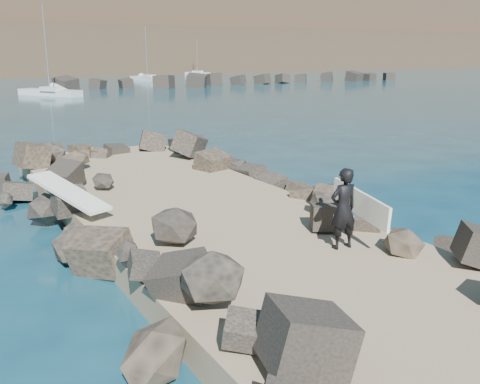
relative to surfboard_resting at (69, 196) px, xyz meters
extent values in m
plane|color=#0F384C|center=(3.05, -2.30, -1.04)|extent=(800.00, 800.00, 0.00)
cube|color=#8C7759|center=(3.05, -4.30, -0.74)|extent=(6.00, 26.00, 0.60)
cube|color=black|center=(0.15, -3.80, -0.54)|extent=(2.60, 22.00, 1.00)
cube|color=black|center=(5.95, -3.80, -0.54)|extent=(2.60, 22.00, 1.00)
cube|color=black|center=(38.05, 52.70, -0.44)|extent=(52.00, 4.00, 1.20)
cube|color=white|center=(0.00, 0.00, 0.00)|extent=(1.58, 2.68, 0.09)
imported|color=black|center=(4.29, -5.37, 0.41)|extent=(0.65, 0.45, 1.70)
cube|color=white|center=(4.74, -5.37, 0.45)|extent=(0.44, 2.09, 0.66)
cube|color=silver|center=(28.80, 69.73, -0.79)|extent=(3.66, 7.22, 0.80)
cylinder|color=gray|center=(28.80, 69.73, 3.45)|extent=(0.12, 0.12, 7.80)
cube|color=silver|center=(28.80, 68.92, -0.29)|extent=(1.69, 2.24, 0.44)
cube|color=silver|center=(8.97, 46.64, -0.79)|extent=(5.55, 7.58, 0.80)
cylinder|color=gray|center=(8.97, 46.64, 3.86)|extent=(0.12, 0.12, 8.61)
cube|color=silver|center=(8.97, 45.84, -0.29)|extent=(2.21, 2.52, 0.44)
cube|color=silver|center=(43.84, 82.20, -0.79)|extent=(3.31, 5.53, 0.80)
cylinder|color=gray|center=(43.84, 82.20, 2.58)|extent=(0.12, 0.12, 6.05)
cube|color=silver|center=(43.84, 81.59, -0.29)|extent=(1.42, 1.76, 0.44)
camera|label=1|loc=(-2.86, -13.32, 3.52)|focal=40.00mm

